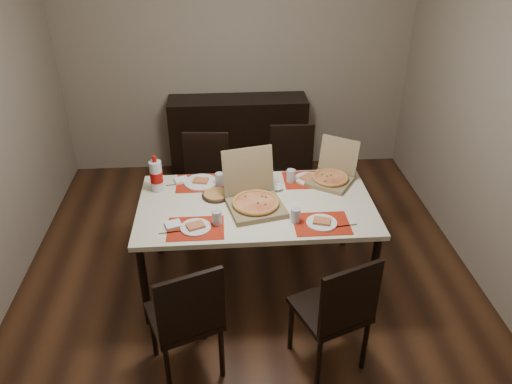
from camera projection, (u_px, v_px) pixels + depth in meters
ground at (248, 271)px, 4.30m from camera, size 3.80×4.00×0.02m
room_walls at (243, 56)px, 3.78m from camera, size 3.84×4.02×2.62m
sideboard at (238, 137)px, 5.59m from camera, size 1.50×0.40×0.90m
dining_table at (256, 210)px, 3.86m from camera, size 1.80×1.00×0.75m
chair_near_left at (187, 317)px, 3.12m from camera, size 0.54×0.54×0.93m
chair_near_right at (337, 310)px, 3.17m from camera, size 0.55×0.55×0.93m
chair_far_left at (206, 179)px, 4.63m from camera, size 0.45×0.45×0.93m
chair_far_right at (292, 170)px, 4.79m from camera, size 0.43×0.43×0.93m
setting_near_left at (199, 225)px, 3.54m from camera, size 0.46×0.30×0.11m
setting_near_right at (314, 221)px, 3.58m from camera, size 0.47×0.30×0.11m
setting_far_left at (203, 181)px, 4.07m from camera, size 0.49×0.30×0.11m
setting_far_right at (303, 178)px, 4.12m from camera, size 0.44×0.30×0.11m
napkin_loose at (259, 210)px, 3.72m from camera, size 0.16×0.16×0.02m
pizza_box_center at (254, 200)px, 3.75m from camera, size 0.49×0.52×0.40m
pizza_box_right at (332, 175)px, 4.09m from camera, size 0.47×0.48×0.33m
faina_plate at (216, 195)px, 3.90m from camera, size 0.22×0.22×0.03m
dip_bowl at (276, 188)px, 4.00m from camera, size 0.11×0.11×0.03m
soda_bottle at (156, 176)px, 3.93m from camera, size 0.10×0.10×0.30m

